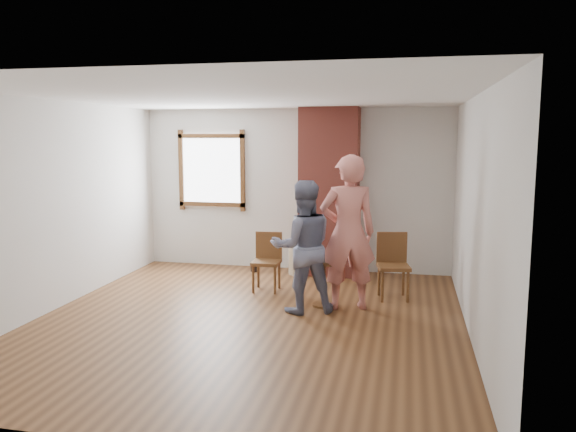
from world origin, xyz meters
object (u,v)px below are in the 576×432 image
object	(u,v)px
side_table	(324,275)
stoneware_crock	(300,259)
dining_chair_left	(267,258)
person_pink	(348,233)
dining_chair_right	(393,262)
man	(303,247)

from	to	relation	value
side_table	stoneware_crock	bearing A→B (deg)	110.92
dining_chair_left	person_pink	bearing A→B (deg)	-29.81
dining_chair_left	person_pink	distance (m)	1.45
stoneware_crock	person_pink	distance (m)	2.02
dining_chair_left	dining_chair_right	xyz separation A→B (m)	(1.74, -0.03, 0.03)
dining_chair_right	man	distance (m)	1.41
dining_chair_right	man	size ratio (longest dim) A/B	0.54
man	person_pink	size ratio (longest dim) A/B	0.84
side_table	man	world-z (taller)	man
stoneware_crock	dining_chair_right	world-z (taller)	dining_chair_right
stoneware_crock	dining_chair_right	distance (m)	1.81
dining_chair_left	person_pink	world-z (taller)	person_pink
side_table	person_pink	world-z (taller)	person_pink
dining_chair_right	stoneware_crock	bearing A→B (deg)	134.24
stoneware_crock	dining_chair_left	bearing A→B (deg)	-105.37
dining_chair_right	person_pink	world-z (taller)	person_pink
dining_chair_right	person_pink	distance (m)	0.95
stoneware_crock	side_table	xyz separation A→B (m)	(0.62, -1.62, 0.17)
stoneware_crock	man	xyz separation A→B (m)	(0.40, -1.90, 0.59)
man	stoneware_crock	bearing A→B (deg)	-100.21
man	person_pink	distance (m)	0.60
stoneware_crock	dining_chair_left	size ratio (longest dim) A/B	0.57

